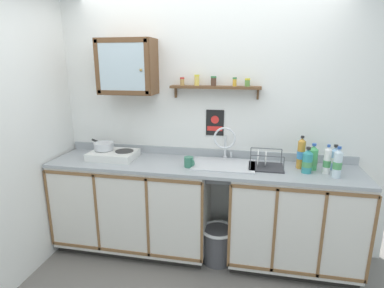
% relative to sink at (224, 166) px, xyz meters
% --- Properties ---
extents(floor, '(5.96, 5.96, 0.00)m').
position_rel_sink_xyz_m(floor, '(-0.22, -0.46, -0.96)').
color(floor, slate).
rests_on(floor, ground).
extents(back_wall, '(3.56, 0.07, 2.68)m').
position_rel_sink_xyz_m(back_wall, '(-0.22, 0.27, 0.39)').
color(back_wall, white).
rests_on(back_wall, ground).
extents(side_wall_left, '(0.05, 3.51, 2.68)m').
position_rel_sink_xyz_m(side_wall_left, '(-1.72, -0.71, 0.38)').
color(side_wall_left, white).
rests_on(side_wall_left, ground).
extents(lower_cabinet_run, '(1.55, 0.58, 0.94)m').
position_rel_sink_xyz_m(lower_cabinet_run, '(-0.92, -0.04, -0.48)').
color(lower_cabinet_run, black).
rests_on(lower_cabinet_run, ground).
extents(lower_cabinet_run_right, '(1.17, 0.58, 0.94)m').
position_rel_sink_xyz_m(lower_cabinet_run_right, '(0.67, -0.04, -0.48)').
color(lower_cabinet_run_right, black).
rests_on(lower_cabinet_run_right, ground).
extents(countertop, '(2.92, 0.60, 0.03)m').
position_rel_sink_xyz_m(countertop, '(-0.22, -0.04, -0.00)').
color(countertop, '#9EA3A8').
rests_on(countertop, lower_cabinet_run).
extents(backsplash, '(2.92, 0.02, 0.08)m').
position_rel_sink_xyz_m(backsplash, '(-0.22, 0.24, 0.05)').
color(backsplash, '#9EA3A8').
rests_on(backsplash, countertop).
extents(sink, '(0.57, 0.44, 0.47)m').
position_rel_sink_xyz_m(sink, '(0.00, 0.00, 0.00)').
color(sink, silver).
rests_on(sink, countertop).
extents(hot_plate_stove, '(0.45, 0.33, 0.08)m').
position_rel_sink_xyz_m(hot_plate_stove, '(-1.11, -0.02, 0.05)').
color(hot_plate_stove, silver).
rests_on(hot_plate_stove, countertop).
extents(saucepan, '(0.31, 0.25, 0.08)m').
position_rel_sink_xyz_m(saucepan, '(-1.22, 0.01, 0.13)').
color(saucepan, silver).
rests_on(saucepan, hot_plate_stove).
extents(bottle_detergent_teal_0, '(0.09, 0.09, 0.23)m').
position_rel_sink_xyz_m(bottle_detergent_teal_0, '(0.73, -0.08, 0.11)').
color(bottle_detergent_teal_0, teal).
rests_on(bottle_detergent_teal_0, countertop).
extents(bottle_soda_green_1, '(0.08, 0.08, 0.24)m').
position_rel_sink_xyz_m(bottle_soda_green_1, '(0.79, 0.02, 0.12)').
color(bottle_soda_green_1, '#4CB266').
rests_on(bottle_soda_green_1, countertop).
extents(bottle_juice_amber_2, '(0.07, 0.07, 0.30)m').
position_rel_sink_xyz_m(bottle_juice_amber_2, '(0.69, 0.04, 0.15)').
color(bottle_juice_amber_2, gold).
rests_on(bottle_juice_amber_2, countertop).
extents(bottle_water_clear_3, '(0.07, 0.07, 0.27)m').
position_rel_sink_xyz_m(bottle_water_clear_3, '(0.95, -0.15, 0.13)').
color(bottle_water_clear_3, silver).
rests_on(bottle_water_clear_3, countertop).
extents(bottle_opaque_white_4, '(0.06, 0.06, 0.26)m').
position_rel_sink_xyz_m(bottle_opaque_white_4, '(0.89, -0.06, 0.13)').
color(bottle_opaque_white_4, white).
rests_on(bottle_opaque_white_4, countertop).
extents(bottle_water_blue_5, '(0.08, 0.08, 0.23)m').
position_rel_sink_xyz_m(bottle_water_blue_5, '(0.98, 0.06, 0.11)').
color(bottle_water_blue_5, '#8CB7E0').
rests_on(bottle_water_blue_5, countertop).
extents(dish_rack, '(0.31, 0.27, 0.16)m').
position_rel_sink_xyz_m(dish_rack, '(0.37, -0.01, 0.04)').
color(dish_rack, '#333338').
rests_on(dish_rack, countertop).
extents(mug, '(0.11, 0.10, 0.09)m').
position_rel_sink_xyz_m(mug, '(-0.31, -0.13, 0.06)').
color(mug, '#337259').
rests_on(mug, countertop).
extents(wall_cabinet, '(0.54, 0.30, 0.52)m').
position_rel_sink_xyz_m(wall_cabinet, '(-0.96, 0.11, 0.90)').
color(wall_cabinet, brown).
extents(spice_shelf, '(0.86, 0.14, 0.23)m').
position_rel_sink_xyz_m(spice_shelf, '(-0.12, 0.18, 0.73)').
color(spice_shelf, brown).
extents(warning_sign, '(0.18, 0.01, 0.26)m').
position_rel_sink_xyz_m(warning_sign, '(-0.12, 0.24, 0.36)').
color(warning_sign, black).
extents(trash_bin, '(0.34, 0.34, 0.36)m').
position_rel_sink_xyz_m(trash_bin, '(-0.03, -0.10, -0.77)').
color(trash_bin, '#4C4C51').
rests_on(trash_bin, ground).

